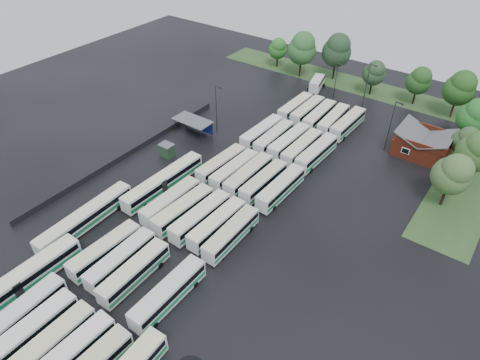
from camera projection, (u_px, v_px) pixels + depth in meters
The scene contains 57 objects.
ground at pixel (186, 224), 68.94m from camera, with size 160.00×160.00×0.00m, color black.
brick_building at pixel (422, 146), 84.03m from camera, with size 10.07×8.60×5.39m.
wash_shed at pixel (194, 122), 89.27m from camera, with size 8.20×4.20×3.58m.
utility_hut at pixel (167, 150), 83.77m from camera, with size 2.70×2.20×2.62m.
grass_strip_north at pixel (361, 86), 109.55m from camera, with size 80.00×10.00×0.01m, color #2D4B20.
grass_strip_east at pixel (473, 171), 80.52m from camera, with size 10.00×50.00×0.01m, color #2D4B20.
west_fence at pixel (129, 154), 84.06m from camera, with size 0.10×50.00×1.20m, color #2D2D30.
bus_r0c0 at pixel (22, 314), 53.44m from camera, with size 3.11×12.01×3.31m.
bus_r0c1 at pixel (32, 331), 51.53m from camera, with size 2.61×11.90×3.31m.
bus_r0c2 at pixel (49, 346), 50.01m from camera, with size 2.65×11.95×3.32m.
bus_r0c3 at pixel (68, 357), 48.94m from camera, with size 2.77×11.91×3.30m.
bus_r1c0 at pixel (105, 250), 62.03m from camera, with size 2.88×11.74×3.24m.
bus_r1c1 at pixel (121, 260), 60.61m from camera, with size 2.74×11.68×3.24m.
bus_r1c2 at pixel (134, 272), 58.83m from camera, with size 2.77×11.69×3.24m.
bus_r1c4 at pixel (168, 293), 55.91m from camera, with size 2.65×12.20×3.39m.
bus_r2c0 at pixel (171, 202), 70.65m from camera, with size 2.76×11.90×3.30m.
bus_r2c1 at pixel (183, 210), 69.03m from camera, with size 3.12×12.01×3.31m.
bus_r2c2 at pixel (200, 217), 67.62m from camera, with size 2.94×12.14×3.36m.
bus_r2c3 at pixel (217, 224), 66.42m from camera, with size 2.71×11.68×3.24m.
bus_r2c4 at pixel (231, 234), 64.77m from camera, with size 2.66×11.64×3.23m.
bus_r3c0 at pixel (221, 164), 79.20m from camera, with size 3.01×11.68×3.22m.
bus_r3c1 at pixel (234, 170), 77.72m from camera, with size 2.76×11.59×3.21m.
bus_r3c2 at pixel (248, 175), 76.42m from camera, with size 2.56×12.02×3.35m.
bus_r3c3 at pixel (264, 181), 75.05m from camera, with size 2.72×11.60×3.21m.
bus_r3c4 at pixel (281, 188), 73.49m from camera, with size 2.72×12.01×3.33m.
bus_r4c0 at pixel (262, 132), 88.02m from camera, with size 2.88×12.13×3.36m.
bus_r4c1 at pixel (274, 138), 86.47m from camera, with size 2.62×11.80×3.28m.
bus_r4c2 at pixel (289, 142), 85.17m from camera, with size 2.89×12.13×3.36m.
bus_r4c3 at pixel (302, 148), 83.46m from camera, with size 2.63×11.93×3.32m.
bus_r4c4 at pixel (316, 153), 82.03m from camera, with size 2.96×12.10×3.35m.
bus_r5c0 at pixel (295, 107), 96.93m from camera, with size 2.60×11.54×3.20m.
bus_r5c1 at pixel (307, 111), 95.58m from camera, with size 2.51×11.60×3.23m.
bus_r5c2 at pixel (319, 116), 93.71m from camera, with size 2.85×11.88×3.29m.
bus_r5c3 at pixel (333, 120), 92.26m from camera, with size 2.94×11.78×3.25m.
bus_r5c4 at pixel (348, 124), 90.90m from camera, with size 2.84×12.07×3.34m.
artic_bus_west_a at pixel (19, 282), 57.40m from camera, with size 2.66×17.88×3.31m.
artic_bus_west_b at pixel (163, 181), 75.00m from camera, with size 2.94×17.53×3.24m.
artic_bus_west_c at pixel (86, 218), 67.49m from camera, with size 3.07×17.62×3.26m.
minibus at pixel (317, 83), 107.42m from camera, with size 3.89×6.91×2.85m.
tree_north_0 at pixel (278, 48), 116.26m from camera, with size 4.99×4.99×8.27m.
tree_north_1 at pixel (302, 48), 109.49m from camera, with size 7.37×7.37×12.21m.
tree_north_2 at pixel (337, 50), 108.28m from camera, with size 7.41×7.41×12.27m.
tree_north_3 at pixel (374, 73), 102.45m from camera, with size 5.35×5.35×8.85m.
tree_north_4 at pixel (419, 80), 98.18m from camera, with size 5.68×5.68×9.41m.
tree_north_5 at pixel (460, 88), 92.38m from camera, with size 6.80×6.80×11.26m.
tree_east_0 at pixel (453, 174), 68.58m from camera, with size 6.31×6.31×10.45m.
tree_east_1 at pixel (478, 151), 73.13m from camera, with size 6.65×6.65×11.02m.
tree_east_2 at pixel (466, 141), 79.16m from camera, with size 4.95×4.95×8.19m.
tree_east_3 at pixel (476, 116), 83.02m from camera, with size 6.54×6.54×10.83m.
lamp_post_ne at pixel (392, 123), 82.05m from camera, with size 1.69×0.33×10.95m.
lamp_post_nw at pixel (217, 105), 88.14m from camera, with size 1.65×0.32×10.72m.
lamp_post_back_w at pixel (336, 79), 100.82m from camera, with size 1.39×0.27×9.00m.
lamp_post_back_e at pixel (367, 83), 96.27m from camera, with size 1.68×0.33×10.92m.
puddle_0 at pixel (67, 319), 54.99m from camera, with size 4.98×4.98×0.01m, color black.
puddle_1 at pixel (132, 350), 51.60m from camera, with size 2.79×2.79×0.01m, color black.
puddle_2 at pixel (149, 193), 75.19m from camera, with size 7.36×7.36×0.01m, color black.
puddle_3 at pixel (206, 248), 64.83m from camera, with size 3.49×3.49×0.01m, color black.
Camera 1 is at (36.60, -35.56, 47.71)m, focal length 32.00 mm.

